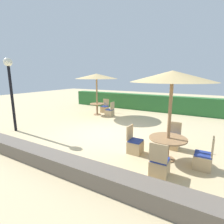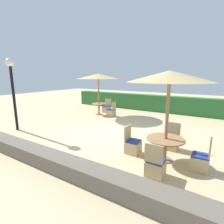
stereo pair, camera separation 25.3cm
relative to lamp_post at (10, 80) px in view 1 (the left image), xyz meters
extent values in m
plane|color=#D1BA8C|center=(3.95, 1.69, -2.35)|extent=(40.00, 40.00, 0.00)
cube|color=#2D6B33|center=(3.95, 7.85, -1.77)|extent=(13.00, 0.70, 1.17)
cube|color=#6B6056|center=(3.95, -1.49, -2.14)|extent=(10.00, 0.56, 0.41)
cylinder|color=black|center=(0.00, 0.00, -0.85)|extent=(0.12, 0.12, 3.00)
sphere|color=silver|center=(0.00, 0.00, 0.79)|extent=(0.36, 0.36, 0.36)
cylinder|color=#93704C|center=(1.39, 4.76, -1.06)|extent=(0.10, 0.10, 2.59)
cone|color=tan|center=(1.39, 4.76, 0.16)|extent=(2.72, 2.72, 0.32)
cylinder|color=#93704C|center=(1.39, 4.76, -2.34)|extent=(0.48, 0.48, 0.03)
cylinder|color=#93704C|center=(1.39, 4.76, -2.00)|extent=(0.12, 0.12, 0.71)
cylinder|color=#93704C|center=(1.39, 4.76, -1.62)|extent=(0.95, 0.95, 0.04)
cube|color=tan|center=(1.42, 5.63, -2.15)|extent=(0.46, 0.46, 0.40)
cube|color=#233893|center=(1.42, 5.63, -1.93)|extent=(0.42, 0.42, 0.05)
cube|color=tan|center=(1.42, 5.84, -1.66)|extent=(0.46, 0.04, 0.48)
cube|color=tan|center=(2.33, 4.79, -2.15)|extent=(0.46, 0.46, 0.40)
cube|color=#233893|center=(2.33, 4.79, -1.93)|extent=(0.42, 0.42, 0.05)
cube|color=tan|center=(2.54, 4.79, -1.66)|extent=(0.04, 0.46, 0.48)
cylinder|color=#93704C|center=(6.88, 0.62, -1.04)|extent=(0.10, 0.10, 2.63)
cone|color=tan|center=(6.88, 0.62, 0.20)|extent=(2.40, 2.40, 0.32)
cylinder|color=#93704C|center=(6.88, 0.62, -2.34)|extent=(0.48, 0.48, 0.03)
cylinder|color=#93704C|center=(6.88, 0.62, -2.02)|extent=(0.12, 0.12, 0.67)
cylinder|color=#93704C|center=(6.88, 0.62, -1.66)|extent=(1.13, 1.13, 0.04)
cube|color=tan|center=(7.86, 0.57, -2.15)|extent=(0.46, 0.46, 0.40)
cube|color=#233893|center=(7.86, 0.57, -1.93)|extent=(0.42, 0.42, 0.05)
cube|color=tan|center=(8.07, 0.57, -1.66)|extent=(0.04, 0.46, 0.48)
cube|color=tan|center=(6.90, -0.34, -2.15)|extent=(0.46, 0.46, 0.40)
cube|color=#233893|center=(6.90, -0.34, -1.93)|extent=(0.42, 0.42, 0.05)
cube|color=tan|center=(6.90, -0.55, -1.66)|extent=(0.46, 0.04, 0.48)
cube|color=tan|center=(6.85, 1.60, -2.15)|extent=(0.46, 0.46, 0.40)
cube|color=#233893|center=(6.85, 1.60, -1.93)|extent=(0.42, 0.42, 0.05)
cube|color=tan|center=(6.85, 1.81, -1.66)|extent=(0.46, 0.04, 0.48)
cube|color=tan|center=(5.83, 0.59, -2.15)|extent=(0.46, 0.46, 0.40)
cube|color=#233893|center=(5.83, 0.59, -1.93)|extent=(0.42, 0.42, 0.05)
cube|color=tan|center=(5.62, 0.59, -1.66)|extent=(0.04, 0.46, 0.48)
camera|label=1|loc=(7.90, -4.59, 0.23)|focal=28.00mm
camera|label=2|loc=(8.12, -4.46, 0.23)|focal=28.00mm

